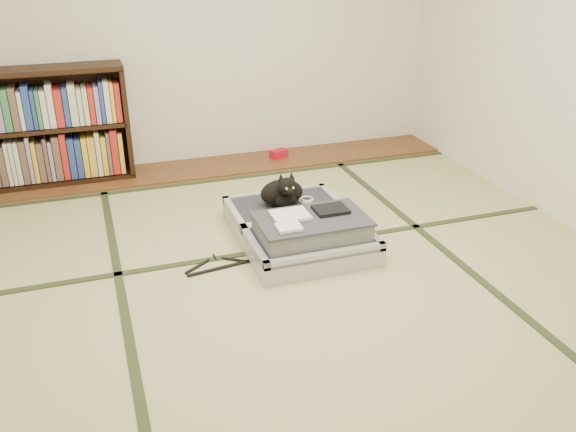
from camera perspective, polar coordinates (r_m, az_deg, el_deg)
name	(u,v)px	position (r m, az deg, el deg)	size (l,w,h in m)	color
floor	(299,280)	(3.59, 1.05, -5.97)	(4.50, 4.50, 0.00)	tan
wood_strip	(221,166)	(5.33, -6.27, 4.67)	(4.00, 0.50, 0.02)	brown
red_item	(279,153)	(5.47, -0.87, 5.87)	(0.15, 0.09, 0.07)	red
room_shell	(302,20)	(3.10, 1.27, 17.90)	(4.50, 4.50, 4.50)	white
tatami_borders	(274,242)	(3.99, -1.35, -2.47)	(4.00, 4.50, 0.01)	#2D381E
bookcase	(41,130)	(5.16, -22.08, 7.48)	(1.33, 0.30, 0.92)	black
suitcase	(300,229)	(3.94, 1.15, -1.22)	(0.76, 1.02, 0.30)	#B0B1B6
cat	(283,193)	(4.12, -0.45, 2.21)	(0.34, 0.34, 0.27)	black
cable_coil	(306,200)	(4.24, 1.73, 1.54)	(0.11, 0.11, 0.03)	white
hanger	(219,265)	(3.74, -6.52, -4.62)	(0.43, 0.22, 0.01)	black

